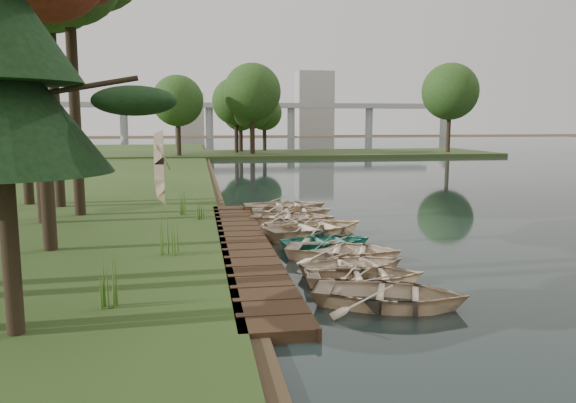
{
  "coord_description": "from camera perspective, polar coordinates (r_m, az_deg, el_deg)",
  "views": [
    {
      "loc": [
        -3.07,
        -18.0,
        4.23
      ],
      "look_at": [
        0.03,
        1.17,
        1.44
      ],
      "focal_mm": 35.0,
      "sensor_mm": 36.0,
      "label": 1
    }
  ],
  "objects": [
    {
      "name": "rowboat_2",
      "position": [
        15.69,
        6.84,
        -6.15
      ],
      "size": [
        3.44,
        2.75,
        0.63
      ],
      "primitive_type": "imported",
      "rotation": [
        0.0,
        0.0,
        1.77
      ],
      "color": "beige",
      "rests_on": "water"
    },
    {
      "name": "peninsula",
      "position": [
        69.01,
        0.06,
        4.85
      ],
      "size": [
        50.0,
        14.0,
        0.45
      ],
      "primitive_type": "cube",
      "color": "#30401C",
      "rests_on": "ground"
    },
    {
      "name": "rowboat_1",
      "position": [
        14.67,
        7.84,
        -7.16
      ],
      "size": [
        3.33,
        2.55,
        0.64
      ],
      "primitive_type": "imported",
      "rotation": [
        0.0,
        0.0,
        1.46
      ],
      "color": "beige",
      "rests_on": "water"
    },
    {
      "name": "far_trees",
      "position": [
        68.47,
        -2.73,
        10.0
      ],
      "size": [
        45.6,
        5.6,
        8.8
      ],
      "color": "black",
      "rests_on": "peninsula"
    },
    {
      "name": "rowboat_4",
      "position": [
        18.56,
        3.99,
        -3.86
      ],
      "size": [
        3.27,
        2.5,
        0.63
      ],
      "primitive_type": "imported",
      "rotation": [
        0.0,
        0.0,
        1.68
      ],
      "color": "teal",
      "rests_on": "water"
    },
    {
      "name": "reeds_2",
      "position": [
        22.96,
        -9.09,
        -0.68
      ],
      "size": [
        0.6,
        0.6,
        0.88
      ],
      "primitive_type": "cone",
      "color": "#3F661E",
      "rests_on": "bank"
    },
    {
      "name": "rowboat_3",
      "position": [
        17.15,
        5.64,
        -4.73
      ],
      "size": [
        4.16,
        3.57,
        0.73
      ],
      "primitive_type": "imported",
      "rotation": [
        0.0,
        0.0,
        1.21
      ],
      "color": "beige",
      "rests_on": "water"
    },
    {
      "name": "rowboat_6",
      "position": [
        21.49,
        1.86,
        -2.17
      ],
      "size": [
        3.48,
        2.76,
        0.65
      ],
      "primitive_type": "imported",
      "rotation": [
        0.0,
        0.0,
        1.75
      ],
      "color": "beige",
      "rests_on": "water"
    },
    {
      "name": "rowboat_8",
      "position": [
        24.48,
        0.41,
        -0.8
      ],
      "size": [
        3.69,
        2.78,
        0.72
      ],
      "primitive_type": "imported",
      "rotation": [
        0.0,
        0.0,
        1.49
      ],
      "color": "beige",
      "rests_on": "water"
    },
    {
      "name": "rowboat_9",
      "position": [
        25.79,
        -0.31,
        -0.27
      ],
      "size": [
        3.82,
        2.74,
        0.79
      ],
      "primitive_type": "imported",
      "rotation": [
        0.0,
        0.0,
        1.58
      ],
      "color": "beige",
      "rests_on": "water"
    },
    {
      "name": "reeds_0",
      "position": [
        12.49,
        -17.71,
        -8.15
      ],
      "size": [
        0.6,
        0.6,
        1.01
      ],
      "primitive_type": "cone",
      "color": "#3F661E",
      "rests_on": "bank"
    },
    {
      "name": "building_b",
      "position": [
        163.02,
        -9.98,
        8.68
      ],
      "size": [
        8.0,
        8.0,
        12.0
      ],
      "primitive_type": "cube",
      "color": "#A5A5A0",
      "rests_on": "ground"
    },
    {
      "name": "bridge",
      "position": [
        138.88,
        -2.87,
        9.34
      ],
      "size": [
        95.9,
        4.0,
        8.6
      ],
      "color": "#A5A5A0",
      "rests_on": "ground"
    },
    {
      "name": "reeds_1",
      "position": [
        17.02,
        -11.96,
        -3.45
      ],
      "size": [
        0.6,
        0.6,
        1.11
      ],
      "primitive_type": "cone",
      "color": "#3F661E",
      "rests_on": "bank"
    },
    {
      "name": "rowboat_5",
      "position": [
        20.45,
        2.87,
        -2.46
      ],
      "size": [
        4.67,
        3.98,
        0.82
      ],
      "primitive_type": "imported",
      "rotation": [
        0.0,
        0.0,
        1.91
      ],
      "color": "beige",
      "rests_on": "water"
    },
    {
      "name": "rowboat_7",
      "position": [
        22.86,
        0.48,
        -1.45
      ],
      "size": [
        4.02,
        3.33,
        0.72
      ],
      "primitive_type": "imported",
      "rotation": [
        0.0,
        0.0,
        1.29
      ],
      "color": "beige",
      "rests_on": "water"
    },
    {
      "name": "ground",
      "position": [
        18.74,
        0.49,
        -4.88
      ],
      "size": [
        300.0,
        300.0,
        0.0
      ],
      "primitive_type": "plane",
      "color": "#3D2F1D"
    },
    {
      "name": "rowboat_0",
      "position": [
        13.08,
        10.33,
        -8.95
      ],
      "size": [
        4.17,
        3.6,
        0.72
      ],
      "primitive_type": "imported",
      "rotation": [
        0.0,
        0.0,
        1.2
      ],
      "color": "beige",
      "rests_on": "water"
    },
    {
      "name": "boardwalk",
      "position": [
        18.51,
        -4.41,
        -4.59
      ],
      "size": [
        1.6,
        16.0,
        0.3
      ],
      "primitive_type": "cube",
      "color": "#352214",
      "rests_on": "ground"
    },
    {
      "name": "stored_rowboat",
      "position": [
        27.21,
        -12.56,
        0.44
      ],
      "size": [
        3.62,
        2.67,
        0.73
      ],
      "primitive_type": "imported",
      "rotation": [
        3.14,
        0.0,
        1.62
      ],
      "color": "beige",
      "rests_on": "bank"
    },
    {
      "name": "building_a",
      "position": [
        161.49,
        2.67,
        9.86
      ],
      "size": [
        10.0,
        8.0,
        18.0
      ],
      "primitive_type": "cube",
      "color": "#A5A5A0",
      "rests_on": "ground"
    },
    {
      "name": "reeds_3",
      "position": [
        24.06,
        -10.34,
        -0.15
      ],
      "size": [
        0.6,
        0.6,
        1.0
      ],
      "primitive_type": "cone",
      "color": "#3F661E",
      "rests_on": "bank"
    }
  ]
}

